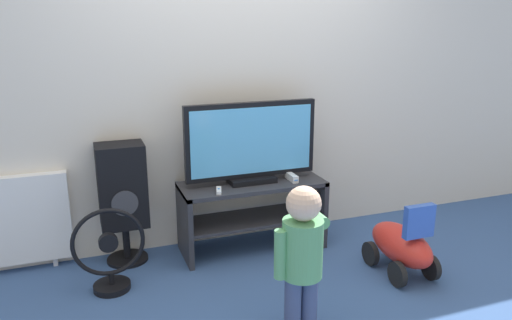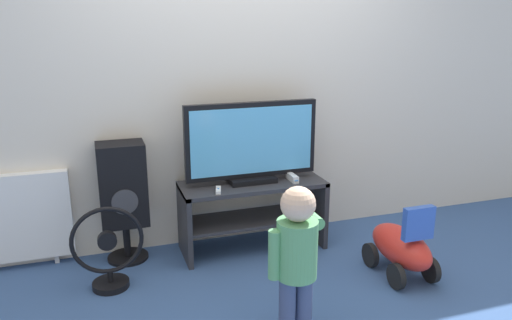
{
  "view_description": "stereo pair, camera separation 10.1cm",
  "coord_description": "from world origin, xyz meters",
  "px_view_note": "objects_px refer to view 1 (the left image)",
  "views": [
    {
      "loc": [
        -1.18,
        -3.09,
        1.69
      ],
      "look_at": [
        0.0,
        0.12,
        0.72
      ],
      "focal_mm": 35.0,
      "sensor_mm": 36.0,
      "label": 1
    },
    {
      "loc": [
        -1.08,
        -3.12,
        1.69
      ],
      "look_at": [
        0.0,
        0.12,
        0.72
      ],
      "focal_mm": 35.0,
      "sensor_mm": 36.0,
      "label": 2
    }
  ],
  "objects_px": {
    "floor_fan": "(109,254)",
    "radiator": "(1,222)",
    "speaker_tower": "(122,189)",
    "ride_on_toy": "(402,245)",
    "television": "(251,143)",
    "child": "(302,249)",
    "remote_primary": "(219,190)",
    "game_console": "(292,177)"
  },
  "relations": [
    {
      "from": "television",
      "to": "radiator",
      "type": "xyz_separation_m",
      "value": [
        -1.72,
        0.2,
        -0.45
      ]
    },
    {
      "from": "child",
      "to": "speaker_tower",
      "type": "height_order",
      "value": "speaker_tower"
    },
    {
      "from": "radiator",
      "to": "floor_fan",
      "type": "bearing_deg",
      "value": -36.28
    },
    {
      "from": "speaker_tower",
      "to": "ride_on_toy",
      "type": "bearing_deg",
      "value": -25.5
    },
    {
      "from": "television",
      "to": "ride_on_toy",
      "type": "bearing_deg",
      "value": -41.71
    },
    {
      "from": "speaker_tower",
      "to": "floor_fan",
      "type": "xyz_separation_m",
      "value": [
        -0.14,
        -0.38,
        -0.3
      ]
    },
    {
      "from": "game_console",
      "to": "speaker_tower",
      "type": "relative_size",
      "value": 0.19
    },
    {
      "from": "ride_on_toy",
      "to": "radiator",
      "type": "height_order",
      "value": "radiator"
    },
    {
      "from": "floor_fan",
      "to": "ride_on_toy",
      "type": "relative_size",
      "value": 0.96
    },
    {
      "from": "game_console",
      "to": "child",
      "type": "height_order",
      "value": "child"
    },
    {
      "from": "radiator",
      "to": "television",
      "type": "bearing_deg",
      "value": -6.6
    },
    {
      "from": "television",
      "to": "game_console",
      "type": "distance_m",
      "value": 0.4
    },
    {
      "from": "remote_primary",
      "to": "ride_on_toy",
      "type": "bearing_deg",
      "value": -28.15
    },
    {
      "from": "game_console",
      "to": "speaker_tower",
      "type": "xyz_separation_m",
      "value": [
        -1.21,
        0.17,
        -0.0
      ]
    },
    {
      "from": "television",
      "to": "floor_fan",
      "type": "height_order",
      "value": "television"
    },
    {
      "from": "child",
      "to": "television",
      "type": "bearing_deg",
      "value": 84.25
    },
    {
      "from": "ride_on_toy",
      "to": "radiator",
      "type": "bearing_deg",
      "value": 159.84
    },
    {
      "from": "ride_on_toy",
      "to": "radiator",
      "type": "relative_size",
      "value": 0.65
    },
    {
      "from": "game_console",
      "to": "radiator",
      "type": "relative_size",
      "value": 0.18
    },
    {
      "from": "game_console",
      "to": "floor_fan",
      "type": "bearing_deg",
      "value": -171.18
    },
    {
      "from": "television",
      "to": "ride_on_toy",
      "type": "relative_size",
      "value": 1.7
    },
    {
      "from": "remote_primary",
      "to": "speaker_tower",
      "type": "relative_size",
      "value": 0.15
    },
    {
      "from": "remote_primary",
      "to": "floor_fan",
      "type": "relative_size",
      "value": 0.24
    },
    {
      "from": "child",
      "to": "speaker_tower",
      "type": "xyz_separation_m",
      "value": [
        -0.81,
        1.22,
        0.04
      ]
    },
    {
      "from": "television",
      "to": "game_console",
      "type": "bearing_deg",
      "value": -14.46
    },
    {
      "from": "floor_fan",
      "to": "speaker_tower",
      "type": "bearing_deg",
      "value": 69.95
    },
    {
      "from": "child",
      "to": "speaker_tower",
      "type": "distance_m",
      "value": 1.46
    },
    {
      "from": "speaker_tower",
      "to": "floor_fan",
      "type": "bearing_deg",
      "value": -110.05
    },
    {
      "from": "remote_primary",
      "to": "radiator",
      "type": "relative_size",
      "value": 0.15
    },
    {
      "from": "remote_primary",
      "to": "ride_on_toy",
      "type": "xyz_separation_m",
      "value": [
        1.12,
        -0.6,
        -0.33
      ]
    },
    {
      "from": "speaker_tower",
      "to": "radiator",
      "type": "xyz_separation_m",
      "value": [
        -0.8,
        0.1,
        -0.18
      ]
    },
    {
      "from": "ride_on_toy",
      "to": "speaker_tower",
      "type": "bearing_deg",
      "value": 154.5
    },
    {
      "from": "child",
      "to": "radiator",
      "type": "relative_size",
      "value": 0.97
    },
    {
      "from": "ride_on_toy",
      "to": "floor_fan",
      "type": "bearing_deg",
      "value": 166.57
    },
    {
      "from": "television",
      "to": "child",
      "type": "distance_m",
      "value": 1.17
    },
    {
      "from": "game_console",
      "to": "floor_fan",
      "type": "xyz_separation_m",
      "value": [
        -1.35,
        -0.21,
        -0.3
      ]
    },
    {
      "from": "floor_fan",
      "to": "radiator",
      "type": "bearing_deg",
      "value": 143.72
    },
    {
      "from": "game_console",
      "to": "child",
      "type": "bearing_deg",
      "value": -111.28
    },
    {
      "from": "speaker_tower",
      "to": "ride_on_toy",
      "type": "height_order",
      "value": "speaker_tower"
    },
    {
      "from": "television",
      "to": "radiator",
      "type": "height_order",
      "value": "television"
    },
    {
      "from": "remote_primary",
      "to": "floor_fan",
      "type": "bearing_deg",
      "value": -169.2
    },
    {
      "from": "television",
      "to": "remote_primary",
      "type": "xyz_separation_m",
      "value": [
        -0.29,
        -0.14,
        -0.28
      ]
    }
  ]
}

